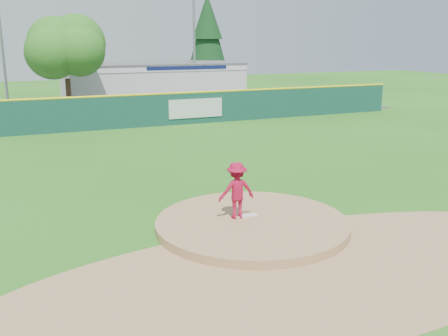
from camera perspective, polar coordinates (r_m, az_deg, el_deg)
name	(u,v)px	position (r m, az deg, el deg)	size (l,w,h in m)	color
ground	(252,228)	(14.37, 3.21, -6.85)	(120.00, 120.00, 0.00)	#286B19
pitchers_mound	(252,228)	(14.37, 3.21, -6.85)	(5.50, 5.50, 0.50)	#9E774C
pitching_rubber	(247,216)	(14.53, 2.69, -5.47)	(0.60, 0.15, 0.04)	white
infield_dirt_arc	(310,271)	(11.99, 9.78, -11.50)	(15.40, 15.40, 0.01)	#9E774C
parking_lot	(94,110)	(39.76, -14.63, 6.40)	(44.00, 16.00, 0.02)	#38383A
pitcher	(237,190)	(14.18, 1.45, -2.57)	(1.06, 0.61, 1.63)	#A40E30
van	(56,109)	(35.75, -18.61, 6.43)	(2.34, 5.07, 1.41)	silver
pool_building_grp	(152,81)	(45.71, -8.27, 9.78)	(15.20, 8.20, 3.31)	silver
fence_banners	(62,116)	(30.29, -18.07, 5.69)	(20.06, 0.04, 1.20)	#550C1A
outfield_fence	(118,111)	(30.83, -12.04, 6.39)	(40.00, 0.14, 2.07)	#133F36
deciduous_tree	(65,50)	(37.18, -17.69, 12.72)	(5.60, 5.60, 7.36)	#382314
conifer_tree	(207,37)	(51.60, -1.90, 14.74)	(4.40, 4.40, 9.50)	#382314
light_pole_left	(0,28)	(38.96, -24.23, 14.41)	(1.75, 0.25, 11.00)	gray
light_pole_right	(194,36)	(43.63, -3.44, 14.79)	(1.75, 0.25, 10.00)	gray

